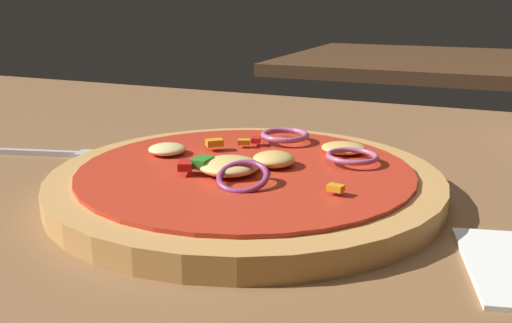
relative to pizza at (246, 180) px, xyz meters
name	(u,v)px	position (x,y,z in m)	size (l,w,h in m)	color
dining_table	(167,215)	(-0.05, -0.03, -0.02)	(1.45, 0.92, 0.03)	brown
pizza	(246,180)	(0.00, 0.00, 0.00)	(0.30, 0.30, 0.04)	tan
fork	(53,153)	(-0.21, 0.02, -0.01)	(0.16, 0.06, 0.01)	silver
background_table	(461,64)	(0.08, 1.10, -0.02)	(0.83, 0.62, 0.03)	#4C301C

